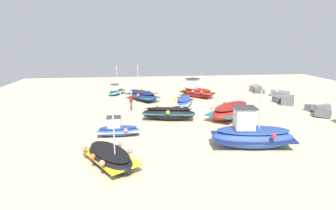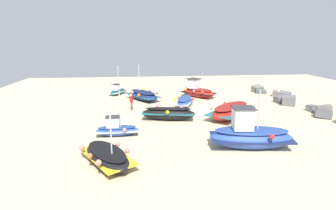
# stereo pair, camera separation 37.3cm
# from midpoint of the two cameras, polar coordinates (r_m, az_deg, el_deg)

# --- Properties ---
(ground_plane) EXTENTS (52.62, 52.62, 0.00)m
(ground_plane) POSITION_cam_midpoint_polar(r_m,az_deg,el_deg) (26.47, 9.11, -1.57)
(ground_plane) COLOR beige
(fishing_boat_0) EXTENTS (4.29, 2.68, 1.01)m
(fishing_boat_0) POSITION_cam_midpoint_polar(r_m,az_deg,el_deg) (28.65, 3.82, 0.76)
(fishing_boat_0) COLOR #2D4C9E
(fishing_boat_0) RESTS_ON ground_plane
(fishing_boat_1) EXTENTS (1.71, 3.14, 3.27)m
(fishing_boat_1) POSITION_cam_midpoint_polar(r_m,az_deg,el_deg) (20.26, -10.06, -4.95)
(fishing_boat_1) COLOR #2D4C9E
(fishing_boat_1) RESTS_ON ground_plane
(fishing_boat_2) EXTENTS (2.65, 5.48, 3.82)m
(fishing_boat_2) POSITION_cam_midpoint_polar(r_m,az_deg,el_deg) (18.42, 17.21, -6.03)
(fishing_boat_2) COLOR #2D4C9E
(fishing_boat_2) RESTS_ON ground_plane
(fishing_boat_3) EXTENTS (4.28, 4.17, 3.00)m
(fishing_boat_3) POSITION_cam_midpoint_polar(r_m,az_deg,el_deg) (33.28, 6.42, 2.90)
(fishing_boat_3) COLOR maroon
(fishing_boat_3) RESTS_ON ground_plane
(fishing_boat_4) EXTENTS (4.96, 4.14, 3.95)m
(fishing_boat_4) POSITION_cam_midpoint_polar(r_m,az_deg,el_deg) (31.51, -4.86, 2.03)
(fishing_boat_4) COLOR navy
(fishing_boat_4) RESTS_ON ground_plane
(fishing_boat_5) EXTENTS (5.55, 5.51, 1.21)m
(fishing_boat_5) POSITION_cam_midpoint_polar(r_m,az_deg,el_deg) (25.01, 13.30, -1.17)
(fishing_boat_5) COLOR maroon
(fishing_boat_5) RESTS_ON ground_plane
(fishing_boat_6) EXTENTS (4.54, 3.65, 3.44)m
(fishing_boat_6) POSITION_cam_midpoint_polar(r_m,az_deg,el_deg) (15.90, -11.86, -10.28)
(fishing_boat_6) COLOR black
(fishing_boat_6) RESTS_ON ground_plane
(fishing_boat_7) EXTENTS (2.47, 4.80, 1.19)m
(fishing_boat_7) POSITION_cam_midpoint_polar(r_m,az_deg,el_deg) (23.70, 0.52, -1.70)
(fishing_boat_7) COLOR black
(fishing_boat_7) RESTS_ON ground_plane
(fishing_boat_8) EXTENTS (3.20, 2.44, 3.62)m
(fishing_boat_8) POSITION_cam_midpoint_polar(r_m,az_deg,el_deg) (35.17, -10.07, 2.87)
(fishing_boat_8) COLOR #1E6670
(fishing_boat_8) RESTS_ON ground_plane
(person_walking) EXTENTS (0.32, 0.32, 1.62)m
(person_walking) POSITION_cam_midpoint_polar(r_m,az_deg,el_deg) (26.99, -7.18, 0.83)
(person_walking) COLOR brown
(person_walking) RESTS_ON ground_plane
(breakwater_rocks) EXTENTS (21.73, 3.05, 1.22)m
(breakwater_rocks) POSITION_cam_midpoint_polar(r_m,az_deg,el_deg) (30.94, 25.69, 0.19)
(breakwater_rocks) COLOR slate
(breakwater_rocks) RESTS_ON ground_plane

